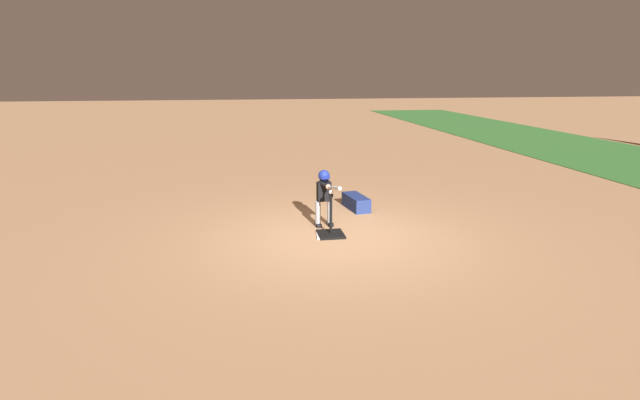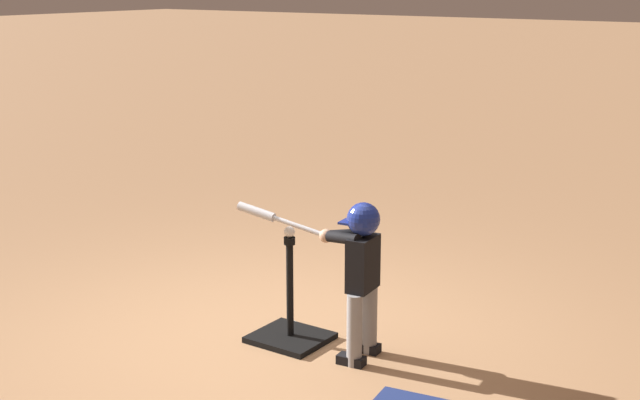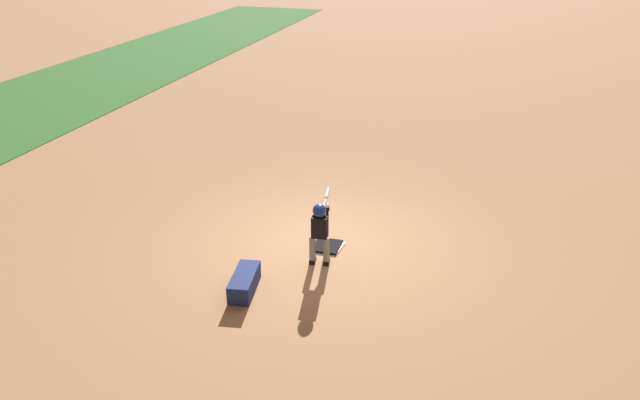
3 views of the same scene
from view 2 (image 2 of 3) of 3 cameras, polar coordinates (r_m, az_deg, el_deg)
ground_plane at (r=6.16m, az=-3.48°, el=-8.97°), size 90.00×90.00×0.00m
home_plate at (r=6.17m, az=-1.79°, el=-8.79°), size 0.48×0.48×0.02m
batting_tee at (r=6.12m, az=-1.92°, el=-8.21°), size 0.49×0.44×0.73m
batter_child at (r=5.66m, az=2.38°, el=-3.93°), size 1.03×0.34×1.05m
baseball at (r=5.89m, az=-1.97°, el=-2.05°), size 0.07×0.07×0.07m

